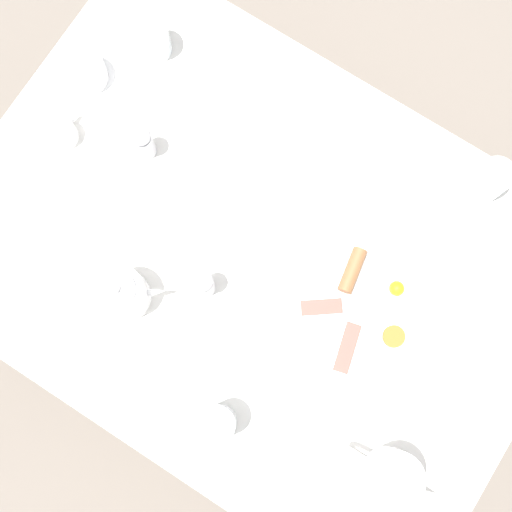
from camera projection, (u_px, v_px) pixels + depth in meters
The scene contains 14 objects.
ground_plane at pixel (256, 300), 2.17m from camera, with size 8.00×8.00×0.00m, color #70665B.
table at pixel (256, 263), 1.51m from camera, with size 0.89×1.23×0.73m.
breakfast_plate at pixel (362, 308), 1.42m from camera, with size 0.31×0.31×0.04m.
teapot_near at pixel (120, 294), 1.38m from camera, with size 0.12×0.17×0.13m.
teapot_far at pixel (391, 476), 1.32m from camera, with size 0.10×0.19×0.13m.
teacup_with_saucer_left at pixel (86, 73), 1.49m from camera, with size 0.13×0.13×0.07m.
water_glass_tall at pixel (153, 38), 1.48m from camera, with size 0.07×0.07×0.10m.
water_glass_short at pixel (489, 181), 1.42m from camera, with size 0.07×0.07×0.11m.
wine_glass_spare at pixel (218, 423), 1.33m from camera, with size 0.07×0.07×0.11m.
creamer_jug at pixel (60, 133), 1.47m from camera, with size 0.09×0.06×0.05m.
pepper_grinder at pixel (143, 141), 1.43m from camera, with size 0.04×0.04×0.12m.
salt_grinder at pixel (204, 284), 1.38m from camera, with size 0.04×0.04×0.12m.
fork_by_plate at pixel (351, 178), 1.48m from camera, with size 0.07×0.17×0.00m.
knife_by_plate at pixel (244, 82), 1.51m from camera, with size 0.21×0.04×0.00m.
Camera 1 is at (-0.21, -0.14, 2.16)m, focal length 50.00 mm.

